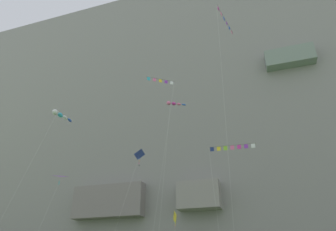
% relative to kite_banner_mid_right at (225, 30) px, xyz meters
% --- Properties ---
extents(cliff_face, '(180.00, 26.94, 77.05)m').
position_rel_kite_banner_mid_right_xyz_m(cliff_face, '(-10.11, 38.45, 6.90)').
color(cliff_face, gray).
rests_on(cliff_face, ground).
extents(kite_banner_mid_right, '(2.07, 6.11, 33.86)m').
position_rel_kite_banner_mid_right_xyz_m(kite_banner_mid_right, '(0.00, 0.00, 0.00)').
color(kite_banner_mid_right, black).
rests_on(kite_banner_mid_right, ground).
extents(kite_windsock_low_right, '(2.39, 8.80, 21.43)m').
position_rel_kite_banner_mid_right_xyz_m(kite_windsock_low_right, '(-22.45, -2.61, -10.66)').
color(kite_windsock_low_right, white).
rests_on(kite_windsock_low_right, ground).
extents(kite_windsock_low_left, '(3.42, 2.65, 22.82)m').
position_rel_kite_banner_mid_right_xyz_m(kite_windsock_low_left, '(-8.05, 1.81, -9.17)').
color(kite_windsock_low_left, pink).
rests_on(kite_windsock_low_left, ground).
extents(kite_diamond_upper_right, '(3.42, 6.03, 19.98)m').
position_rel_kite_banner_mid_right_xyz_m(kite_diamond_upper_right, '(-16.26, 9.75, -13.21)').
color(kite_diamond_upper_right, navy).
rests_on(kite_diamond_upper_right, ground).
extents(kite_diamond_high_right, '(1.74, 5.39, 9.57)m').
position_rel_kite_banner_mid_right_xyz_m(kite_diamond_high_right, '(-9.55, 7.04, -23.16)').
color(kite_diamond_high_right, yellow).
rests_on(kite_diamond_high_right, ground).
extents(kite_banner_front_field, '(3.82, 2.97, 29.07)m').
position_rel_kite_banner_mid_right_xyz_m(kite_banner_front_field, '(-10.99, 4.80, -4.34)').
color(kite_banner_front_field, black).
rests_on(kite_banner_front_field, ground).
extents(kite_banner_upper_mid, '(5.51, 2.31, 15.67)m').
position_rel_kite_banner_mid_right_xyz_m(kite_banner_upper_mid, '(-0.99, 1.68, -16.72)').
color(kite_banner_upper_mid, black).
rests_on(kite_banner_upper_mid, ground).
extents(kite_delta_near_cliff, '(2.12, 5.09, 13.40)m').
position_rel_kite_banner_mid_right_xyz_m(kite_delta_near_cliff, '(-23.87, 1.26, -18.57)').
color(kite_delta_near_cliff, purple).
rests_on(kite_delta_near_cliff, ground).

